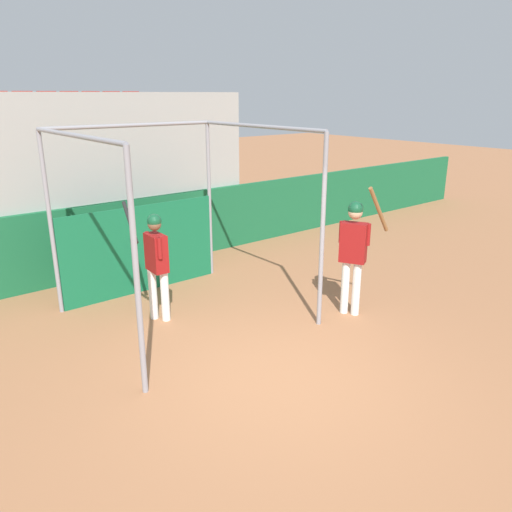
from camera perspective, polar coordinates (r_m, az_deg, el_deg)
ground_plane at (r=6.57m, az=2.71°, el=-13.79°), size 60.00×60.00×0.00m
outfield_wall at (r=10.32m, az=-16.22°, el=1.93°), size 24.00×0.12×1.45m
bleacher_section at (r=12.01m, az=-20.59°, el=8.76°), size 6.50×4.00×3.53m
batting_cage at (r=8.61m, az=-11.64°, el=3.11°), size 3.08×3.09×2.99m
player_batter at (r=7.89m, az=-11.38°, el=-0.18°), size 0.51×0.86×1.87m
player_waiting at (r=8.06m, az=11.12°, el=1.04°), size 0.63×0.62×2.17m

